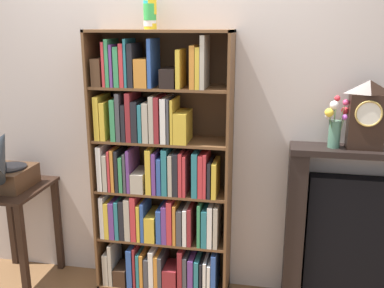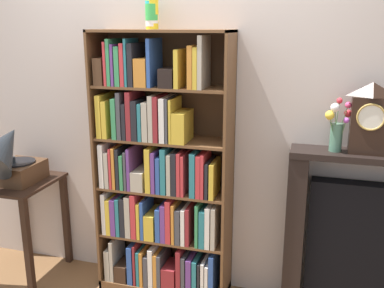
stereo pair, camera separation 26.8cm
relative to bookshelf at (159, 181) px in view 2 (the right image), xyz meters
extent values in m
cube|color=beige|center=(0.16, 0.20, 0.49)|extent=(4.92, 0.08, 2.65)
cube|color=brown|center=(-0.43, 0.01, 0.09)|extent=(0.02, 0.31, 1.85)
cube|color=brown|center=(0.48, 0.01, 0.09)|extent=(0.02, 0.31, 1.85)
cube|color=#4C311C|center=(0.03, 0.16, 0.09)|extent=(0.93, 0.01, 1.85)
cube|color=brown|center=(0.03, 0.01, 1.01)|extent=(0.93, 0.31, 0.02)
cube|color=brown|center=(0.03, 0.01, -0.80)|extent=(0.93, 0.31, 0.06)
cube|color=#B2A893|center=(-0.37, -0.01, -0.65)|extent=(0.04, 0.24, 0.24)
cube|color=#B2A893|center=(-0.33, -0.02, -0.61)|extent=(0.03, 0.22, 0.31)
cube|color=#382316|center=(-0.27, -0.05, -0.71)|extent=(0.09, 0.18, 0.13)
cube|color=#2D519E|center=(-0.19, -0.02, -0.62)|extent=(0.04, 0.22, 0.29)
cube|color=maroon|center=(-0.16, -0.01, -0.62)|extent=(0.02, 0.26, 0.31)
cube|color=teal|center=(-0.13, -0.02, -0.64)|extent=(0.02, 0.23, 0.27)
cube|color=orange|center=(-0.10, -0.01, -0.64)|extent=(0.02, 0.25, 0.26)
cube|color=#424247|center=(-0.07, 0.00, -0.65)|extent=(0.03, 0.26, 0.24)
cube|color=white|center=(-0.03, -0.02, -0.62)|extent=(0.03, 0.22, 0.30)
cube|color=orange|center=(0.00, -0.02, -0.64)|extent=(0.03, 0.24, 0.26)
cube|color=#424247|center=(0.03, -0.01, -0.64)|extent=(0.03, 0.25, 0.26)
cube|color=maroon|center=(0.10, -0.04, -0.69)|extent=(0.10, 0.19, 0.17)
cube|color=maroon|center=(0.17, -0.01, -0.61)|extent=(0.03, 0.24, 0.32)
cube|color=#424247|center=(0.21, -0.02, -0.63)|extent=(0.03, 0.23, 0.28)
cube|color=#663884|center=(0.25, -0.01, -0.64)|extent=(0.04, 0.25, 0.26)
cube|color=teal|center=(0.29, -0.03, -0.64)|extent=(0.03, 0.21, 0.26)
cube|color=black|center=(0.32, -0.01, -0.65)|extent=(0.02, 0.24, 0.24)
cube|color=white|center=(0.34, -0.02, -0.64)|extent=(0.02, 0.23, 0.25)
cube|color=white|center=(0.37, -0.01, -0.65)|extent=(0.02, 0.25, 0.24)
cube|color=#2D519E|center=(0.41, 0.00, -0.61)|extent=(0.03, 0.26, 0.31)
cube|color=brown|center=(0.03, 0.01, -0.41)|extent=(0.89, 0.29, 0.02)
cube|color=white|center=(-0.38, -0.03, -0.25)|extent=(0.03, 0.22, 0.30)
cube|color=gold|center=(-0.34, 0.00, -0.27)|extent=(0.03, 0.26, 0.26)
cube|color=#663884|center=(-0.31, -0.01, -0.26)|extent=(0.04, 0.25, 0.27)
cube|color=teal|center=(-0.27, -0.01, -0.26)|extent=(0.03, 0.25, 0.28)
cube|color=black|center=(-0.23, -0.02, -0.26)|extent=(0.04, 0.24, 0.29)
cube|color=#B2A893|center=(-0.19, -0.03, -0.25)|extent=(0.04, 0.21, 0.30)
cube|color=#C63338|center=(-0.15, -0.02, -0.24)|extent=(0.04, 0.23, 0.32)
cube|color=gold|center=(-0.11, -0.01, -0.27)|extent=(0.02, 0.26, 0.26)
cube|color=#2D519E|center=(-0.09, -0.03, -0.26)|extent=(0.02, 0.21, 0.28)
cube|color=gold|center=(-0.04, -0.02, -0.31)|extent=(0.07, 0.23, 0.18)
cube|color=#2D519E|center=(0.03, -0.03, -0.28)|extent=(0.03, 0.21, 0.24)
cube|color=#663884|center=(0.07, -0.03, -0.26)|extent=(0.03, 0.22, 0.27)
cube|color=#C63338|center=(0.10, -0.03, -0.25)|extent=(0.04, 0.21, 0.31)
cube|color=orange|center=(0.14, -0.02, -0.26)|extent=(0.02, 0.22, 0.28)
cube|color=#424247|center=(0.17, -0.03, -0.27)|extent=(0.04, 0.21, 0.25)
cube|color=white|center=(0.21, -0.02, -0.27)|extent=(0.03, 0.23, 0.26)
cube|color=maroon|center=(0.24, -0.02, -0.27)|extent=(0.03, 0.23, 0.27)
cube|color=#388E56|center=(0.30, -0.01, -0.25)|extent=(0.02, 0.24, 0.30)
cube|color=teal|center=(0.34, -0.02, -0.27)|extent=(0.04, 0.23, 0.26)
cube|color=white|center=(0.38, 0.00, -0.25)|extent=(0.03, 0.26, 0.29)
cube|color=#B2A893|center=(0.41, -0.01, -0.25)|extent=(0.03, 0.25, 0.29)
cube|color=brown|center=(0.03, 0.01, -0.05)|extent=(0.89, 0.29, 0.02)
cube|color=white|center=(-0.37, -0.02, 0.11)|extent=(0.03, 0.23, 0.31)
cube|color=#B2A893|center=(-0.34, -0.01, 0.08)|extent=(0.03, 0.24, 0.25)
cube|color=#C63338|center=(-0.31, -0.01, 0.10)|extent=(0.02, 0.25, 0.28)
cube|color=orange|center=(-0.28, -0.01, 0.10)|extent=(0.02, 0.25, 0.29)
cube|color=black|center=(-0.25, -0.03, 0.10)|extent=(0.02, 0.21, 0.29)
cube|color=#388E56|center=(-0.23, -0.01, 0.08)|extent=(0.02, 0.26, 0.24)
cube|color=#424247|center=(-0.20, -0.03, 0.09)|extent=(0.02, 0.21, 0.27)
cube|color=#663884|center=(-0.17, -0.01, 0.10)|extent=(0.02, 0.24, 0.29)
cube|color=#B2A893|center=(-0.12, -0.03, 0.02)|extent=(0.09, 0.21, 0.13)
cube|color=gold|center=(-0.03, -0.03, 0.11)|extent=(0.04, 0.21, 0.30)
cube|color=#663884|center=(0.00, -0.02, 0.10)|extent=(0.03, 0.22, 0.28)
cube|color=#2D519E|center=(0.04, -0.02, 0.08)|extent=(0.03, 0.23, 0.25)
cube|color=teal|center=(0.07, -0.02, 0.11)|extent=(0.04, 0.24, 0.31)
cube|color=#B2A893|center=(0.11, -0.03, 0.09)|extent=(0.03, 0.22, 0.28)
cube|color=black|center=(0.15, -0.03, 0.10)|extent=(0.03, 0.21, 0.29)
cube|color=#C63338|center=(0.18, -0.02, 0.10)|extent=(0.02, 0.23, 0.29)
cube|color=#C63338|center=(0.21, 0.00, 0.09)|extent=(0.02, 0.27, 0.28)
cube|color=teal|center=(0.27, -0.01, 0.10)|extent=(0.04, 0.24, 0.30)
cube|color=#C63338|center=(0.31, 0.00, 0.10)|extent=(0.03, 0.27, 0.29)
cube|color=#C63338|center=(0.34, -0.03, 0.10)|extent=(0.02, 0.21, 0.30)
cube|color=black|center=(0.37, -0.02, 0.08)|extent=(0.02, 0.22, 0.24)
cube|color=gold|center=(0.40, -0.03, 0.07)|extent=(0.03, 0.21, 0.24)
cube|color=brown|center=(0.03, 0.01, 0.30)|extent=(0.89, 0.29, 0.02)
cube|color=gold|center=(-0.37, -0.01, 0.45)|extent=(0.04, 0.24, 0.29)
cube|color=gold|center=(-0.33, 0.00, 0.43)|extent=(0.03, 0.26, 0.25)
cube|color=#388E56|center=(-0.26, -0.02, 0.44)|extent=(0.03, 0.24, 0.27)
cube|color=#424247|center=(-0.23, 0.00, 0.46)|extent=(0.03, 0.27, 0.31)
cube|color=black|center=(-0.19, -0.02, 0.43)|extent=(0.03, 0.22, 0.24)
cube|color=maroon|center=(-0.16, 0.00, 0.47)|extent=(0.03, 0.26, 0.32)
cube|color=black|center=(-0.12, -0.02, 0.44)|extent=(0.04, 0.23, 0.26)
cube|color=teal|center=(-0.08, -0.01, 0.43)|extent=(0.02, 0.24, 0.25)
cube|color=#B2A893|center=(-0.05, -0.01, 0.44)|extent=(0.04, 0.24, 0.26)
cube|color=#B2A893|center=(0.00, -0.01, 0.46)|extent=(0.03, 0.24, 0.30)
cube|color=maroon|center=(0.03, -0.02, 0.46)|extent=(0.03, 0.22, 0.30)
cube|color=white|center=(0.07, -0.01, 0.45)|extent=(0.04, 0.24, 0.29)
cube|color=#424247|center=(0.10, -0.03, 0.45)|extent=(0.02, 0.22, 0.29)
cube|color=gold|center=(0.13, -0.02, 0.45)|extent=(0.02, 0.23, 0.28)
cube|color=gold|center=(0.18, -0.02, 0.41)|extent=(0.09, 0.22, 0.20)
cube|color=brown|center=(0.03, 0.01, 0.65)|extent=(0.89, 0.29, 0.02)
cube|color=#472D1C|center=(-0.36, -0.02, 0.75)|extent=(0.06, 0.23, 0.18)
cube|color=#C63338|center=(-0.31, -0.03, 0.80)|extent=(0.02, 0.21, 0.28)
cube|color=#388E56|center=(-0.28, -0.03, 0.81)|extent=(0.02, 0.21, 0.30)
cube|color=#663884|center=(-0.26, -0.01, 0.79)|extent=(0.02, 0.26, 0.26)
cube|color=#388E56|center=(-0.22, -0.01, 0.79)|extent=(0.03, 0.25, 0.25)
cube|color=#C63338|center=(-0.19, -0.02, 0.80)|extent=(0.03, 0.22, 0.27)
cube|color=teal|center=(-0.16, -0.03, 0.81)|extent=(0.02, 0.21, 0.30)
cube|color=black|center=(-0.13, -0.02, 0.80)|extent=(0.03, 0.23, 0.27)
cube|color=orange|center=(-0.07, -0.04, 0.75)|extent=(0.08, 0.19, 0.18)
cube|color=#2D519E|center=(-0.01, -0.02, 0.81)|extent=(0.02, 0.23, 0.30)
cube|color=black|center=(0.10, -0.03, 0.72)|extent=(0.09, 0.21, 0.12)
cube|color=gold|center=(0.17, -0.03, 0.78)|extent=(0.03, 0.20, 0.24)
cube|color=orange|center=(0.26, -0.02, 0.79)|extent=(0.03, 0.24, 0.26)
cube|color=gold|center=(0.29, -0.02, 0.79)|extent=(0.03, 0.23, 0.25)
cube|color=#B2A893|center=(0.32, -0.02, 0.82)|extent=(0.03, 0.23, 0.32)
cylinder|color=yellow|center=(-0.04, 0.04, 1.07)|extent=(0.08, 0.08, 0.10)
cylinder|color=white|center=(-0.04, 0.04, 1.09)|extent=(0.08, 0.08, 0.10)
cylinder|color=white|center=(-0.04, 0.04, 1.10)|extent=(0.08, 0.08, 0.10)
cylinder|color=green|center=(-0.04, 0.04, 1.12)|extent=(0.08, 0.08, 0.10)
cylinder|color=#28B2B7|center=(-0.04, 0.04, 1.14)|extent=(0.08, 0.08, 0.10)
cylinder|color=yellow|center=(-0.04, 0.04, 1.16)|extent=(0.08, 0.08, 0.10)
cylinder|color=green|center=(-0.04, 0.04, 1.18)|extent=(0.08, 0.08, 0.10)
cube|color=black|center=(-1.05, -0.11, -0.08)|extent=(0.46, 0.55, 0.02)
cube|color=black|center=(-0.85, -0.35, -0.46)|extent=(0.04, 0.04, 0.74)
cube|color=black|center=(-1.25, 0.13, -0.46)|extent=(0.04, 0.04, 0.74)
cube|color=black|center=(-0.85, 0.13, -0.46)|extent=(0.04, 0.04, 0.74)
cube|color=#472D1C|center=(-1.05, -0.11, 0.00)|extent=(0.28, 0.33, 0.14)
cylinder|color=black|center=(-1.05, -0.11, 0.08)|extent=(0.24, 0.24, 0.01)
cylinder|color=#1E2328|center=(-1.05, -0.16, 0.10)|extent=(0.03, 0.03, 0.06)
cone|color=#1E2328|center=(-1.05, -0.25, 0.23)|extent=(0.30, 0.45, 0.44)
cube|color=black|center=(1.38, 0.05, 0.28)|extent=(1.02, 0.23, 0.04)
cube|color=black|center=(0.93, 0.05, -0.29)|extent=(0.12, 0.21, 1.09)
cube|color=black|center=(1.38, 0.08, -0.34)|extent=(0.74, 0.12, 0.87)
cube|color=black|center=(1.31, 0.05, 0.47)|extent=(0.21, 0.10, 0.34)
pyramid|color=black|center=(1.31, 0.05, 0.68)|extent=(0.21, 0.10, 0.09)
cylinder|color=silver|center=(1.31, -0.01, 0.53)|extent=(0.15, 0.01, 0.15)
torus|color=#B79347|center=(1.31, -0.01, 0.53)|extent=(0.16, 0.01, 0.16)
cylinder|color=#4C7A60|center=(1.13, 0.05, 0.38)|extent=(0.07, 0.07, 0.17)
cylinder|color=#4C753D|center=(1.16, 0.06, 0.45)|extent=(0.07, 0.01, 0.27)
sphere|color=#EA4275|center=(1.19, 0.06, 0.58)|extent=(0.04, 0.04, 0.04)
cylinder|color=#4C753D|center=(1.17, 0.07, 0.42)|extent=(0.05, 0.06, 0.21)
sphere|color=red|center=(1.19, 0.10, 0.52)|extent=(0.05, 0.05, 0.05)
cylinder|color=#4C753D|center=(1.11, 0.02, 0.42)|extent=(0.05, 0.06, 0.22)
sphere|color=yellow|center=(1.09, 0.00, 0.53)|extent=(0.05, 0.05, 0.05)
cylinder|color=#4C753D|center=(1.11, 0.04, 0.41)|extent=(0.04, 0.01, 0.19)
sphere|color=silver|center=(1.09, 0.04, 0.50)|extent=(0.05, 0.05, 0.05)
cylinder|color=#4C753D|center=(1.16, 0.03, 0.41)|extent=(0.04, 0.03, 0.19)
sphere|color=#B24CB7|center=(1.18, 0.02, 0.50)|extent=(0.03, 0.03, 0.03)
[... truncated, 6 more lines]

